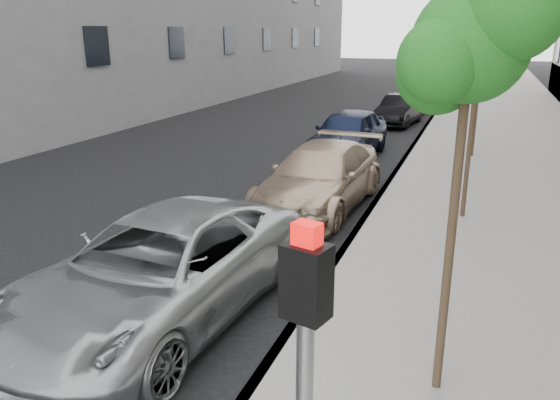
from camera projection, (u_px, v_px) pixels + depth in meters
The scene contains 10 objects.
sidewalk at pixel (502, 118), 26.17m from camera, with size 6.40×72.00×0.14m, color gray.
curb at pixel (435, 114), 27.20m from camera, with size 0.15×72.00×0.14m, color #9E9B93.
tree_near at pixel (473, 45), 5.22m from camera, with size 1.53×1.33×4.60m.
tree_mid at pixel (485, 14), 10.90m from camera, with size 1.78×1.58×5.16m.
tree_far at pixel (485, 32), 16.83m from camera, with size 1.79×1.59×4.78m.
minivan at pixel (162, 269), 7.97m from camera, with size 2.56×5.55×1.54m, color #A7A9AC.
suv at pixel (320, 177), 13.05m from camera, with size 2.08×5.11×1.48m, color tan.
sedan_blue at pixel (348, 134), 18.18m from camera, with size 1.89×4.70×1.60m, color black.
sedan_black at pixel (400, 110), 24.51m from camera, with size 1.38×3.97×1.31m, color black.
sedan_rear at pixel (413, 98), 28.87m from camera, with size 1.87×4.60×1.33m, color gray.
Camera 1 is at (3.37, -4.22, 4.11)m, focal length 35.00 mm.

